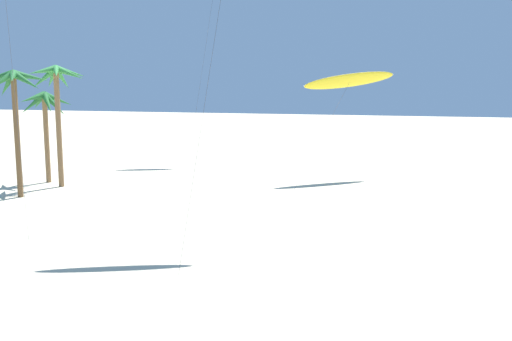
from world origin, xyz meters
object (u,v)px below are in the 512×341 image
Objects in this scene: palm_tree_1 at (45,109)px; palm_tree_2 at (14,91)px; palm_tree_0 at (57,88)px; flying_kite_5 at (350,80)px.

palm_tree_1 is 6.54m from palm_tree_2.
palm_tree_2 reaches higher than palm_tree_1.
palm_tree_0 is 1.27× the size of palm_tree_1.
palm_tree_1 is 25.36m from flying_kite_5.
palm_tree_1 is 0.82× the size of palm_tree_2.
palm_tree_0 is 0.74× the size of flying_kite_5.
palm_tree_2 is at bearing -145.18° from flying_kite_5.
palm_tree_0 reaches higher than palm_tree_2.
flying_kite_5 reaches higher than palm_tree_2.
palm_tree_0 is at bearing -33.74° from palm_tree_1.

